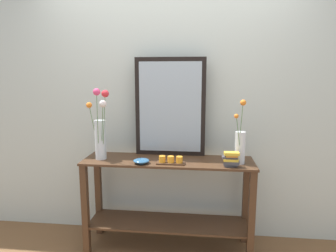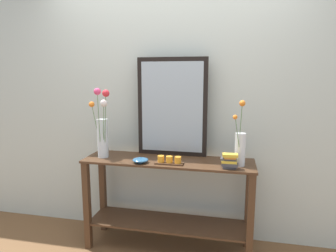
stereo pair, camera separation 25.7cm
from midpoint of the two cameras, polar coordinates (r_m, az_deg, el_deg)
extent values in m
cube|color=brown|center=(2.99, -2.66, -22.62)|extent=(7.00, 6.00, 0.02)
cube|color=beige|center=(2.86, -1.83, 4.90)|extent=(6.40, 0.08, 2.70)
cube|color=#472D1C|center=(2.64, -2.80, -6.86)|extent=(1.52, 0.42, 0.02)
cube|color=#472D1C|center=(2.87, -2.70, -18.39)|extent=(1.46, 0.38, 0.02)
cube|color=#472D1C|center=(2.84, -18.42, -15.26)|extent=(0.06, 0.06, 0.83)
cube|color=#472D1C|center=(2.62, 13.18, -17.19)|extent=(0.06, 0.06, 0.83)
cube|color=#472D1C|center=(3.13, -15.75, -12.76)|extent=(0.06, 0.06, 0.83)
cube|color=#472D1C|center=(2.93, 12.39, -14.18)|extent=(0.06, 0.06, 0.83)
cube|color=black|center=(2.72, -2.30, 3.68)|extent=(0.66, 0.03, 0.91)
cube|color=#9EADB7|center=(2.71, -2.35, 3.65)|extent=(0.58, 0.00, 0.83)
cylinder|color=silver|center=(2.72, -15.69, -2.61)|extent=(0.10, 0.10, 0.36)
cylinder|color=#4C753D|center=(2.62, -16.30, -0.02)|extent=(0.06, 0.13, 0.59)
sphere|color=#EA4275|center=(2.52, -16.63, 6.38)|extent=(0.06, 0.06, 0.06)
cylinder|color=#4C753D|center=(2.64, -15.45, -1.03)|extent=(0.07, 0.10, 0.49)
sphere|color=silver|center=(2.55, -15.41, 4.18)|extent=(0.06, 0.06, 0.06)
cylinder|color=#4C753D|center=(2.62, -15.15, -0.14)|extent=(0.08, 0.11, 0.58)
sphere|color=red|center=(2.53, -15.03, 6.11)|extent=(0.06, 0.06, 0.06)
cylinder|color=#4C753D|center=(2.72, -16.77, -1.00)|extent=(0.07, 0.05, 0.47)
sphere|color=orange|center=(2.68, -17.83, 3.89)|extent=(0.05, 0.05, 0.05)
cylinder|color=silver|center=(2.54, 11.07, -4.21)|extent=(0.09, 0.09, 0.28)
cylinder|color=#4C753D|center=(2.47, 11.06, -1.35)|extent=(0.02, 0.07, 0.51)
sphere|color=orange|center=(2.40, 11.51, 4.49)|extent=(0.05, 0.05, 0.05)
cylinder|color=#4C753D|center=(2.47, 10.80, -2.64)|extent=(0.07, 0.08, 0.40)
sphere|color=orange|center=(2.40, 10.23, 1.89)|extent=(0.04, 0.04, 0.04)
cube|color=#472D1C|center=(2.52, -2.40, -7.28)|extent=(0.24, 0.09, 0.01)
cylinder|color=orange|center=(2.52, -4.08, -6.48)|extent=(0.06, 0.06, 0.05)
cylinder|color=orange|center=(2.51, -2.41, -6.55)|extent=(0.06, 0.06, 0.05)
cylinder|color=orange|center=(2.50, -0.72, -6.61)|extent=(0.06, 0.06, 0.05)
cylinder|color=#2D5B84|center=(2.55, -8.12, -7.21)|extent=(0.06, 0.06, 0.01)
ellipsoid|color=#2D5B84|center=(2.54, -8.13, -6.75)|extent=(0.14, 0.14, 0.03)
cube|color=#424247|center=(2.48, 9.17, -7.59)|extent=(0.11, 0.08, 0.02)
cube|color=#424247|center=(2.46, 9.34, -7.12)|extent=(0.14, 0.08, 0.03)
cube|color=gold|center=(2.46, 9.22, -6.54)|extent=(0.12, 0.08, 0.02)
cube|color=#424247|center=(2.46, 9.06, -6.10)|extent=(0.13, 0.07, 0.02)
cube|color=orange|center=(2.45, 9.34, -5.75)|extent=(0.10, 0.08, 0.02)
cube|color=gold|center=(2.44, 9.37, -5.37)|extent=(0.13, 0.08, 0.02)
camera|label=1|loc=(0.13, -92.86, -0.49)|focal=31.27mm
camera|label=2|loc=(0.13, 87.14, 0.49)|focal=31.27mm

